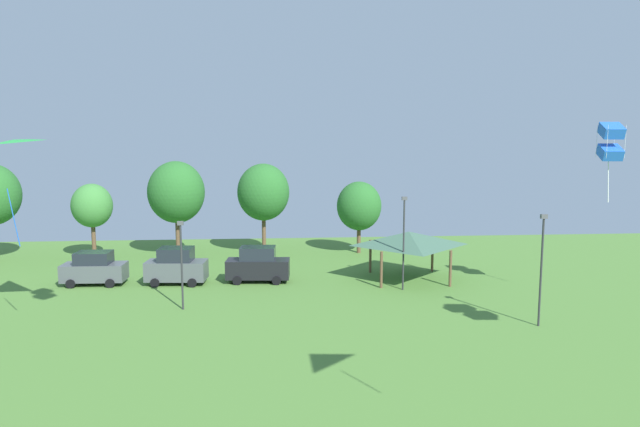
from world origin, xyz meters
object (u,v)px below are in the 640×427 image
object	(u,v)px
parked_car_third_from_left	(258,265)
light_post_2	(404,238)
parked_car_leftmost	(94,269)
parked_car_second_from_left	(176,266)
treeline_tree_3	(263,192)
kite_flying_0	(611,142)
light_post_0	(181,259)
treeline_tree_2	(176,192)
park_pavilion	(409,238)
light_post_1	(541,264)
treeline_tree_4	(359,206)
treeline_tree_1	(92,206)

from	to	relation	value
parked_car_third_from_left	light_post_2	bearing A→B (deg)	-11.99
parked_car_leftmost	parked_car_second_from_left	bearing A→B (deg)	-0.87
parked_car_third_from_left	treeline_tree_3	distance (m)	11.41
kite_flying_0	treeline_tree_3	distance (m)	28.44
light_post_0	kite_flying_0	bearing A→B (deg)	-2.08
treeline_tree_2	parked_car_second_from_left	bearing A→B (deg)	-81.13
parked_car_leftmost	light_post_2	size ratio (longest dim) A/B	0.68
parked_car_second_from_left	park_pavilion	size ratio (longest dim) A/B	0.69
light_post_1	treeline_tree_4	distance (m)	22.34
light_post_0	treeline_tree_1	world-z (taller)	treeline_tree_1
treeline_tree_1	treeline_tree_4	distance (m)	23.39
treeline_tree_4	kite_flying_0	bearing A→B (deg)	-53.49
kite_flying_0	light_post_1	world-z (taller)	kite_flying_0
treeline_tree_4	treeline_tree_2	bearing A→B (deg)	179.78
parked_car_third_from_left	light_post_2	xyz separation A→B (m)	(10.09, -2.96, 2.38)
kite_flying_0	treeline_tree_3	world-z (taller)	kite_flying_0
parked_car_leftmost	park_pavilion	world-z (taller)	park_pavilion
treeline_tree_2	parked_car_third_from_left	bearing A→B (deg)	-53.63
park_pavilion	treeline_tree_1	distance (m)	27.30
light_post_0	treeline_tree_3	xyz separation A→B (m)	(4.65, 17.00, 2.46)
parked_car_second_from_left	treeline_tree_2	world-z (taller)	treeline_tree_2
light_post_0	light_post_1	xyz separation A→B (m)	(20.40, -4.69, 0.43)
parked_car_second_from_left	treeline_tree_3	bearing A→B (deg)	65.10
parked_car_third_from_left	treeline_tree_1	bearing A→B (deg)	151.92
kite_flying_0	light_post_1	xyz separation A→B (m)	(-5.82, -3.74, -6.68)
kite_flying_0	treeline_tree_2	world-z (taller)	kite_flying_0
light_post_0	treeline_tree_4	bearing A→B (deg)	51.08
parked_car_leftmost	treeline_tree_4	distance (m)	23.06
parked_car_second_from_left	treeline_tree_2	xyz separation A→B (m)	(-1.59, 10.22, 4.41)
parked_car_second_from_left	light_post_1	bearing A→B (deg)	-22.03
treeline_tree_2	treeline_tree_4	bearing A→B (deg)	-0.22
light_post_1	light_post_2	world-z (taller)	light_post_2
kite_flying_0	treeline_tree_4	xyz separation A→B (m)	(-12.90, 17.43, -5.93)
parked_car_third_from_left	treeline_tree_2	xyz separation A→B (m)	(-7.44, 10.10, 4.42)
parked_car_third_from_left	treeline_tree_2	size ratio (longest dim) A/B	0.55
kite_flying_0	treeline_tree_1	size ratio (longest dim) A/B	0.75
treeline_tree_1	light_post_1	bearing A→B (deg)	-33.74
parked_car_second_from_left	light_post_2	xyz separation A→B (m)	(15.93, -2.85, 2.36)
parked_car_second_from_left	light_post_2	world-z (taller)	light_post_2
treeline_tree_1	treeline_tree_4	world-z (taller)	treeline_tree_1
parked_car_third_from_left	light_post_1	distance (m)	19.61
treeline_tree_2	treeline_tree_1	bearing A→B (deg)	-172.83
parked_car_leftmost	treeline_tree_2	distance (m)	11.75
treeline_tree_2	treeline_tree_3	bearing A→B (deg)	3.42
kite_flying_0	treeline_tree_4	distance (m)	22.48
treeline_tree_2	treeline_tree_4	distance (m)	16.39
treeline_tree_3	treeline_tree_1	bearing A→B (deg)	-174.78
kite_flying_0	light_post_0	size ratio (longest dim) A/B	0.90
treeline_tree_1	treeline_tree_4	xyz separation A→B (m)	(23.38, 0.82, -0.34)
parked_car_leftmost	treeline_tree_3	size ratio (longest dim) A/B	0.54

